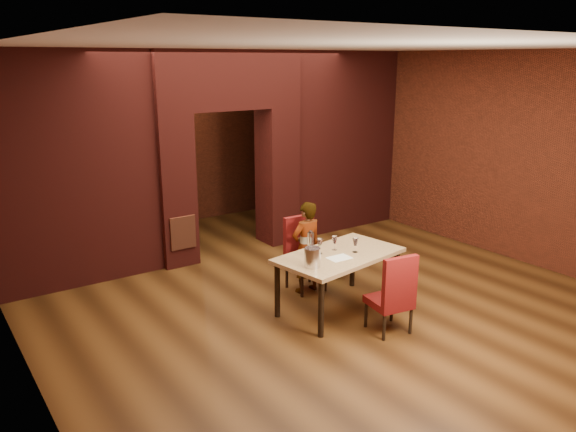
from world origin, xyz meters
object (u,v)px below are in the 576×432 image
dining_table (339,281)px  wine_bucket (312,257)px  chair_far (306,255)px  wine_glass_a (320,246)px  chair_near (389,292)px  person_seated (306,247)px  wine_glass_b (334,243)px  potted_plant (336,263)px  water_bottle (310,244)px  wine_glass_c (355,245)px

dining_table → wine_bucket: size_ratio=6.83×
chair_far → wine_glass_a: (-0.24, -0.59, 0.33)m
chair_far → chair_near: (0.06, -1.52, -0.02)m
dining_table → person_seated: bearing=81.0°
person_seated → wine_glass_b: size_ratio=6.97×
wine_glass_a → potted_plant: wine_glass_a is taller
chair_near → wine_glass_a: 1.04m
wine_glass_a → wine_bucket: size_ratio=0.83×
potted_plant → dining_table: bearing=-128.2°
chair_near → person_seated: (-0.09, 1.47, 0.15)m
chair_far → wine_glass_a: 0.72m
chair_far → water_bottle: size_ratio=3.03×
chair_far → wine_glass_b: bearing=-87.1°
wine_glass_a → wine_glass_b: 0.24m
potted_plant → wine_glass_a: bearing=-140.4°
wine_bucket → person_seated: bearing=57.1°
person_seated → water_bottle: (-0.37, -0.58, 0.28)m
wine_glass_a → potted_plant: 1.31m
chair_far → chair_near: bearing=-84.9°
dining_table → wine_glass_c: 0.51m
water_bottle → chair_far: bearing=56.9°
potted_plant → wine_glass_b: bearing=-131.6°
chair_near → wine_bucket: 0.97m
wine_glass_b → wine_bucket: wine_bucket is taller
chair_near → wine_glass_b: 0.99m
chair_far → wine_glass_c: (0.16, -0.80, 0.33)m
person_seated → wine_bucket: size_ratio=5.44×
wine_bucket → water_bottle: water_bottle is taller
wine_glass_a → wine_glass_b: size_ratio=1.06×
wine_glass_a → wine_glass_c: bearing=-28.6°
chair_near → person_seated: person_seated is taller
water_bottle → potted_plant: water_bottle is taller
chair_near → potted_plant: chair_near is taller
wine_glass_a → wine_glass_c: 0.45m
wine_glass_a → water_bottle: bearing=-169.3°
person_seated → wine_glass_c: (0.19, -0.76, 0.20)m
dining_table → chair_near: 0.80m
dining_table → wine_glass_b: size_ratio=8.74×
water_bottle → dining_table: bearing=-16.5°
water_bottle → person_seated: bearing=57.3°
person_seated → chair_near: bearing=91.9°
wine_glass_b → potted_plant: 1.16m
dining_table → wine_glass_b: bearing=66.3°
wine_bucket → water_bottle: 0.34m
chair_near → wine_glass_c: bearing=-88.5°
chair_near → dining_table: bearing=-73.8°
wine_glass_a → wine_glass_c: size_ratio=1.02×
chair_near → wine_glass_b: bearing=-77.1°
chair_near → person_seated: bearing=-77.1°
dining_table → water_bottle: size_ratio=4.76×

